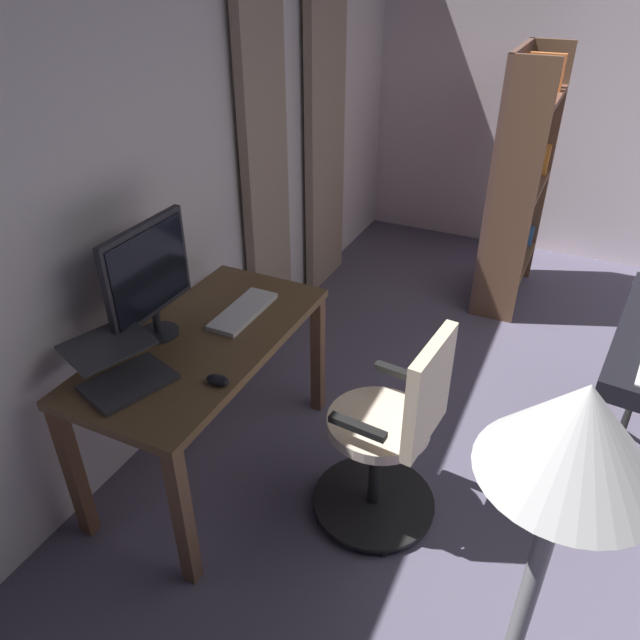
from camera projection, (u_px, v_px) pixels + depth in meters
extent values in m
cube|color=silver|center=(192.00, 138.00, 2.99)|extent=(5.31, 0.10, 2.80)
cube|color=tan|center=(325.00, 120.00, 4.10)|extent=(0.53, 0.06, 2.42)
cube|color=tan|center=(264.00, 152.00, 3.45)|extent=(0.45, 0.06, 2.42)
cube|color=brown|center=(203.00, 342.00, 2.65)|extent=(1.28, 0.63, 0.04)
cube|color=brown|center=(318.00, 355.00, 3.21)|extent=(0.06, 0.06, 0.71)
cube|color=brown|center=(183.00, 519.00, 2.29)|extent=(0.06, 0.06, 0.71)
cube|color=brown|center=(230.00, 331.00, 3.41)|extent=(0.06, 0.06, 0.71)
cube|color=brown|center=(74.00, 473.00, 2.49)|extent=(0.06, 0.06, 0.71)
cylinder|color=black|center=(373.00, 500.00, 2.77)|extent=(0.56, 0.56, 0.02)
sphere|color=black|center=(397.00, 467.00, 2.96)|extent=(0.05, 0.05, 0.05)
sphere|color=black|center=(336.00, 471.00, 2.94)|extent=(0.05, 0.05, 0.05)
sphere|color=black|center=(322.00, 520.00, 2.69)|extent=(0.05, 0.05, 0.05)
sphere|color=black|center=(383.00, 550.00, 2.56)|extent=(0.05, 0.05, 0.05)
sphere|color=black|center=(429.00, 513.00, 2.73)|extent=(0.05, 0.05, 0.05)
cylinder|color=black|center=(376.00, 466.00, 2.65)|extent=(0.06, 0.06, 0.44)
cylinder|color=beige|center=(379.00, 423.00, 2.52)|extent=(0.48, 0.48, 0.05)
cube|color=beige|center=(429.00, 392.00, 2.30)|extent=(0.38, 0.09, 0.45)
cube|color=black|center=(357.00, 427.00, 2.30)|extent=(0.06, 0.24, 0.03)
cube|color=black|center=(401.00, 373.00, 2.59)|extent=(0.06, 0.24, 0.03)
cylinder|color=#232328|center=(159.00, 332.00, 2.67)|extent=(0.18, 0.18, 0.01)
cylinder|color=#232328|center=(157.00, 322.00, 2.64)|extent=(0.04, 0.04, 0.10)
cube|color=#232328|center=(147.00, 271.00, 2.50)|extent=(0.50, 0.03, 0.41)
cube|color=black|center=(151.00, 271.00, 2.50)|extent=(0.46, 0.01, 0.36)
cube|color=white|center=(243.00, 311.00, 2.81)|extent=(0.40, 0.15, 0.02)
cube|color=#333338|center=(129.00, 382.00, 2.35)|extent=(0.38, 0.32, 0.02)
cube|color=#333338|center=(108.00, 345.00, 2.35)|extent=(0.38, 0.32, 0.04)
ellipsoid|color=black|center=(218.00, 380.00, 2.35)|extent=(0.06, 0.10, 0.04)
cube|color=brown|center=(529.00, 168.00, 4.33)|extent=(0.04, 0.30, 1.71)
cube|color=brown|center=(510.00, 202.00, 3.76)|extent=(0.04, 0.30, 1.71)
cube|color=brown|center=(501.00, 181.00, 4.10)|extent=(0.78, 0.04, 1.71)
cube|color=brown|center=(506.00, 260.00, 4.35)|extent=(0.71, 0.30, 0.04)
cube|color=brown|center=(520.00, 184.00, 4.05)|extent=(0.71, 0.30, 0.04)
cube|color=brown|center=(536.00, 96.00, 3.75)|extent=(0.71, 0.30, 0.04)
cube|color=#3B6CB8|center=(516.00, 233.00, 4.52)|extent=(0.05, 0.25, 0.15)
cube|color=teal|center=(522.00, 170.00, 3.97)|extent=(0.06, 0.23, 0.17)
cube|color=orange|center=(542.00, 72.00, 3.75)|extent=(0.05, 0.26, 0.22)
cube|color=#339C5D|center=(512.00, 238.00, 4.38)|extent=(0.06, 0.18, 0.20)
cube|color=orange|center=(529.00, 158.00, 4.15)|extent=(0.05, 0.27, 0.20)
cube|color=#418A53|center=(544.00, 74.00, 3.86)|extent=(0.04, 0.22, 0.15)
cube|color=#4C9444|center=(501.00, 260.00, 4.07)|extent=(0.04, 0.18, 0.21)
cylinder|color=black|center=(633.00, 400.00, 2.94)|extent=(0.37, 0.07, 0.66)
cylinder|color=black|center=(633.00, 400.00, 2.94)|extent=(0.37, 0.07, 0.66)
cone|color=white|center=(578.00, 431.00, 0.77)|extent=(0.25, 0.25, 0.15)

